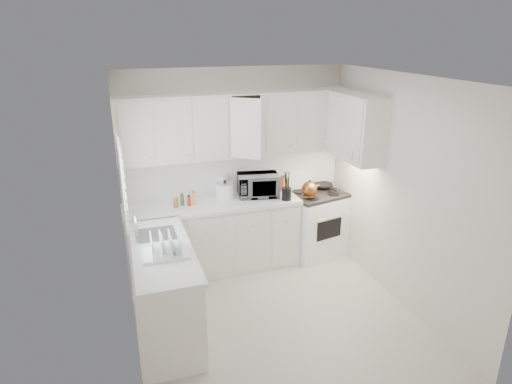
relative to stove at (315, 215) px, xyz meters
name	(u,v)px	position (x,y,z in m)	size (l,w,h in m)	color
floor	(276,317)	(-1.07, -1.30, -0.58)	(3.20, 3.20, 0.00)	#B9B3A9
ceiling	(280,79)	(-1.07, -1.30, 2.02)	(3.20, 3.20, 0.00)	white
wall_back	(235,167)	(-1.07, 0.30, 0.72)	(3.00, 3.00, 0.00)	beige
wall_front	(359,290)	(-1.07, -2.90, 0.72)	(3.00, 3.00, 0.00)	beige
wall_left	(125,229)	(-2.57, -1.30, 0.72)	(3.20, 3.20, 0.00)	beige
wall_right	(403,194)	(0.43, -1.30, 0.72)	(3.20, 3.20, 0.00)	beige
window_blinds	(123,191)	(-2.55, -0.95, 0.97)	(0.06, 0.96, 1.06)	white
lower_cabinets_back	(214,238)	(-1.46, 0.00, -0.13)	(2.22, 0.60, 0.90)	beige
lower_cabinets_left	(162,292)	(-2.27, -1.10, -0.13)	(0.60, 1.60, 0.90)	beige
countertop_back	(213,204)	(-1.46, -0.01, 0.34)	(2.24, 0.64, 0.05)	silver
countertop_left	(160,251)	(-2.26, -1.10, 0.34)	(0.64, 1.62, 0.05)	silver
backsplash_back	(235,172)	(-1.07, 0.29, 0.64)	(2.98, 0.02, 0.55)	silver
backsplash_left	(126,227)	(-2.56, -1.10, 0.64)	(0.02, 1.60, 0.55)	silver
upper_cabinets_back	(238,156)	(-1.07, 0.13, 0.92)	(3.00, 0.33, 0.80)	beige
upper_cabinets_right	(354,159)	(0.26, -0.48, 0.92)	(0.33, 0.90, 0.80)	beige
sink	(155,224)	(-2.26, -0.75, 0.49)	(0.42, 0.38, 0.30)	gray
stove	(315,215)	(0.00, 0.00, 0.00)	(0.76, 0.62, 1.16)	white
tea_kettle	(310,188)	(-0.18, -0.16, 0.48)	(0.26, 0.22, 0.24)	#965529
frying_pan	(323,184)	(0.18, 0.16, 0.39)	(0.28, 0.47, 0.04)	black
microwave	(258,183)	(-0.83, 0.05, 0.55)	(0.53, 0.29, 0.36)	gray
rice_cooker	(225,189)	(-1.27, 0.10, 0.49)	(0.24, 0.24, 0.24)	white
paper_towel	(222,185)	(-1.27, 0.22, 0.50)	(0.12, 0.12, 0.27)	white
utensil_crock	(287,185)	(-0.53, -0.22, 0.57)	(0.13, 0.13, 0.40)	black
dish_rack	(165,244)	(-2.23, -1.27, 0.49)	(0.45, 0.33, 0.25)	white
spice_left_0	(174,198)	(-1.92, 0.12, 0.43)	(0.06, 0.06, 0.13)	olive
spice_left_1	(182,200)	(-1.85, 0.03, 0.43)	(0.06, 0.06, 0.13)	#2F6421
spice_left_2	(186,197)	(-1.77, 0.12, 0.43)	(0.06, 0.06, 0.13)	#B02617
spice_left_3	(193,199)	(-1.70, 0.03, 0.43)	(0.06, 0.06, 0.13)	#F7A93A
sauce_right_0	(279,184)	(-0.49, 0.16, 0.46)	(0.06, 0.06, 0.19)	#B02617
sauce_right_1	(284,185)	(-0.44, 0.10, 0.46)	(0.06, 0.06, 0.19)	#F7A93A
sauce_right_2	(286,183)	(-0.38, 0.16, 0.46)	(0.06, 0.06, 0.19)	#504116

